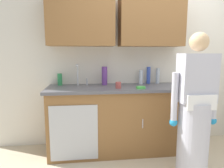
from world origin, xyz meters
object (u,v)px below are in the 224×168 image
at_px(cup_by_sink, 118,85).
at_px(sink, 80,88).
at_px(bottle_water_tall, 105,76).
at_px(bottle_water_short, 158,76).
at_px(bottle_cleaner_spray, 60,79).
at_px(bottle_dish_liquid, 148,75).
at_px(person_at_sink, 194,118).
at_px(sponge, 141,88).
at_px(bottle_soap, 141,77).

bearing_deg(cup_by_sink, sink, 163.02).
bearing_deg(bottle_water_tall, cup_by_sink, -63.49).
xyz_separation_m(bottle_water_short, cup_by_sink, (-0.67, -0.38, -0.07)).
height_order(bottle_cleaner_spray, cup_by_sink, bottle_cleaner_spray).
relative_size(bottle_water_tall, bottle_water_short, 1.15).
bearing_deg(bottle_dish_liquid, cup_by_sink, -144.79).
bearing_deg(bottle_dish_liquid, bottle_water_short, 3.25).
bearing_deg(bottle_water_short, sink, -169.34).
bearing_deg(sink, person_at_sink, -30.71).
relative_size(sink, bottle_water_short, 2.14).
bearing_deg(bottle_water_tall, sponge, -40.06).
distance_m(bottle_water_tall, bottle_water_short, 0.83).
relative_size(sink, bottle_water_tall, 1.86).
xyz_separation_m(sink, bottle_cleaner_spray, (-0.30, 0.20, 0.10)).
height_order(bottle_water_short, bottle_soap, bottle_water_short).
height_order(bottle_water_short, cup_by_sink, bottle_water_short).
xyz_separation_m(bottle_cleaner_spray, bottle_water_short, (1.48, 0.02, 0.03)).
relative_size(bottle_water_short, bottle_soap, 1.10).
xyz_separation_m(bottle_soap, bottle_dish_liquid, (0.12, 0.02, 0.02)).
distance_m(sink, person_at_sink, 1.49).
xyz_separation_m(bottle_cleaner_spray, bottle_dish_liquid, (1.33, 0.01, 0.04)).
bearing_deg(bottle_cleaner_spray, cup_by_sink, -23.70).
height_order(bottle_soap, cup_by_sink, bottle_soap).
height_order(sink, bottle_dish_liquid, sink).
relative_size(bottle_dish_liquid, cup_by_sink, 3.03).
xyz_separation_m(bottle_cleaner_spray, bottle_soap, (1.20, -0.01, 0.02)).
bearing_deg(bottle_soap, bottle_water_tall, -177.00).
distance_m(bottle_water_tall, cup_by_sink, 0.36).
bearing_deg(bottle_soap, bottle_dish_liquid, 10.53).
xyz_separation_m(bottle_cleaner_spray, sponge, (1.09, -0.41, -0.07)).
height_order(bottle_cleaner_spray, sponge, bottle_cleaner_spray).
relative_size(bottle_water_tall, bottle_cleaner_spray, 1.57).
bearing_deg(cup_by_sink, person_at_sink, -38.19).
bearing_deg(sink, sponge, -15.09).
height_order(bottle_cleaner_spray, bottle_soap, bottle_soap).
bearing_deg(sink, bottle_dish_liquid, 11.72).
height_order(sink, sponge, sink).
bearing_deg(person_at_sink, sponge, 131.16).
distance_m(person_at_sink, bottle_cleaner_spray, 1.86).
relative_size(sink, bottle_cleaner_spray, 2.93).
bearing_deg(person_at_sink, bottle_soap, 111.02).
height_order(bottle_soap, sponge, bottle_soap).
xyz_separation_m(person_at_sink, bottle_dish_liquid, (-0.24, 0.96, 0.38)).
bearing_deg(bottle_dish_liquid, bottle_soap, -169.47).
bearing_deg(bottle_water_short, person_at_sink, -84.89).
xyz_separation_m(bottle_water_tall, cup_by_sink, (0.16, -0.32, -0.09)).
relative_size(bottle_water_tall, bottle_soap, 1.27).
xyz_separation_m(person_at_sink, bottle_soap, (-0.36, 0.94, 0.35)).
xyz_separation_m(bottle_soap, cup_by_sink, (-0.40, -0.34, -0.06)).
distance_m(cup_by_sink, sponge, 0.30).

